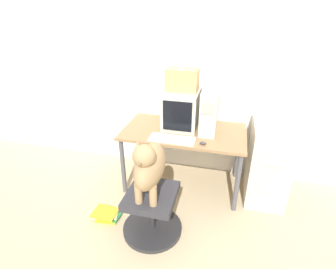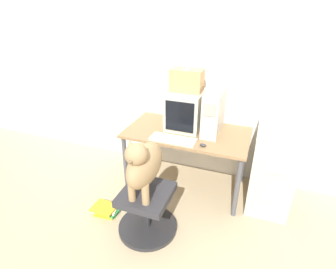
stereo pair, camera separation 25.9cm
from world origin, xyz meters
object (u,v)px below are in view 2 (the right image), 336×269
at_px(dog, 144,164).
at_px(office_chair, 147,210).
at_px(crt_monitor, 186,110).
at_px(keyboard, 173,139).
at_px(book_stack_floor, 106,209).
at_px(filing_cabinet, 272,168).
at_px(cardboard_box, 187,80).
at_px(pc_tower, 214,111).

bearing_deg(dog, office_chair, 90.00).
xyz_separation_m(crt_monitor, keyboard, (-0.02, -0.37, -0.20)).
relative_size(dog, book_stack_floor, 1.99).
distance_m(keyboard, filing_cabinet, 1.09).
xyz_separation_m(filing_cabinet, cardboard_box, (-0.99, 0.09, 0.82)).
distance_m(pc_tower, cardboard_box, 0.44).
bearing_deg(cardboard_box, crt_monitor, -90.00).
bearing_deg(book_stack_floor, pc_tower, 43.35).
bearing_deg(book_stack_floor, filing_cabinet, 26.13).
relative_size(pc_tower, book_stack_floor, 1.64).
xyz_separation_m(crt_monitor, cardboard_box, (-0.00, 0.00, 0.33)).
height_order(pc_tower, cardboard_box, cardboard_box).
distance_m(keyboard, book_stack_floor, 1.03).
relative_size(pc_tower, keyboard, 1.03).
bearing_deg(keyboard, book_stack_floor, -139.26).
height_order(crt_monitor, keyboard, crt_monitor).
bearing_deg(cardboard_box, book_stack_floor, -124.38).
relative_size(keyboard, book_stack_floor, 1.58).
xyz_separation_m(pc_tower, keyboard, (-0.33, -0.36, -0.22)).
distance_m(crt_monitor, cardboard_box, 0.33).
bearing_deg(crt_monitor, dog, -95.12).
bearing_deg(pc_tower, office_chair, -113.87).
relative_size(crt_monitor, filing_cabinet, 0.51).
xyz_separation_m(office_chair, dog, (0.00, -0.02, 0.54)).
relative_size(filing_cabinet, book_stack_floor, 2.96).
bearing_deg(book_stack_floor, dog, -7.60).
height_order(dog, cardboard_box, cardboard_box).
bearing_deg(keyboard, cardboard_box, 87.28).
relative_size(cardboard_box, book_stack_floor, 1.13).
xyz_separation_m(keyboard, dog, (-0.07, -0.57, 0.03)).
xyz_separation_m(keyboard, filing_cabinet, (1.01, 0.28, -0.30)).
distance_m(keyboard, office_chair, 0.75).
xyz_separation_m(office_chair, filing_cabinet, (1.08, 0.82, 0.21)).
relative_size(office_chair, cardboard_box, 1.69).
bearing_deg(dog, keyboard, 83.35).
relative_size(crt_monitor, keyboard, 0.95).
height_order(crt_monitor, book_stack_floor, crt_monitor).
height_order(pc_tower, dog, pc_tower).
bearing_deg(pc_tower, keyboard, -132.63).
xyz_separation_m(office_chair, book_stack_floor, (-0.51, 0.04, -0.19)).
distance_m(dog, book_stack_floor, 0.89).
height_order(office_chair, cardboard_box, cardboard_box).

